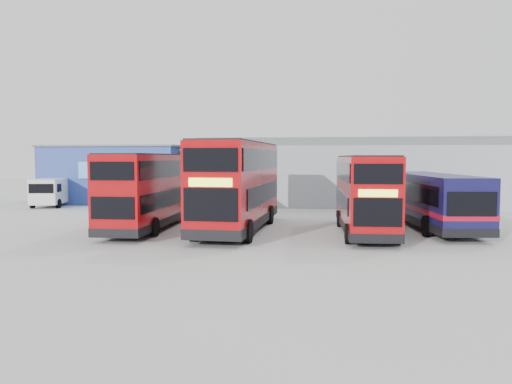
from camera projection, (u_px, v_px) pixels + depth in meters
name	position (u px, v px, depth m)	size (l,w,h in m)	color
ground_plane	(237.00, 235.00, 26.05)	(120.00, 120.00, 0.00)	#AAA9A4
office_block	(121.00, 174.00, 45.60)	(12.30, 8.32, 5.12)	navy
maintenance_shed	(365.00, 174.00, 44.50)	(30.50, 12.00, 5.89)	#989DA6
double_decker_left	(148.00, 192.00, 28.15)	(2.78, 10.19, 4.28)	#A0090D
double_decker_centre	(238.00, 187.00, 27.71)	(3.31, 11.76, 4.93)	#A0090D
double_decker_right	(364.00, 195.00, 26.57)	(2.84, 9.96, 4.17)	#A0090D
single_decker_blue	(431.00, 201.00, 28.75)	(3.92, 11.69, 3.11)	#0E113E
panel_van	(53.00, 191.00, 41.53)	(3.14, 5.63, 2.33)	silver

